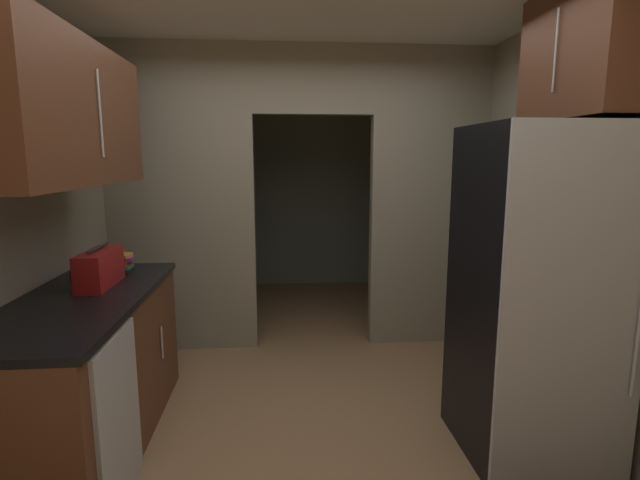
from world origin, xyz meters
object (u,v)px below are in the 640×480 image
at_px(dishwasher, 119,421).
at_px(book_stack, 122,263).
at_px(boombox, 99,268).
at_px(refrigerator, 536,295).

height_order(dishwasher, book_stack, book_stack).
bearing_deg(dishwasher, boombox, 113.02).
xyz_separation_m(refrigerator, book_stack, (-2.51, 0.84, 0.05)).
bearing_deg(refrigerator, book_stack, 161.57).
bearing_deg(refrigerator, dishwasher, -173.36).
xyz_separation_m(refrigerator, boombox, (-2.52, 0.46, 0.10)).
distance_m(refrigerator, dishwasher, 2.29).
distance_m(refrigerator, boombox, 2.57).
bearing_deg(boombox, dishwasher, -66.98).
relative_size(refrigerator, book_stack, 12.30).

